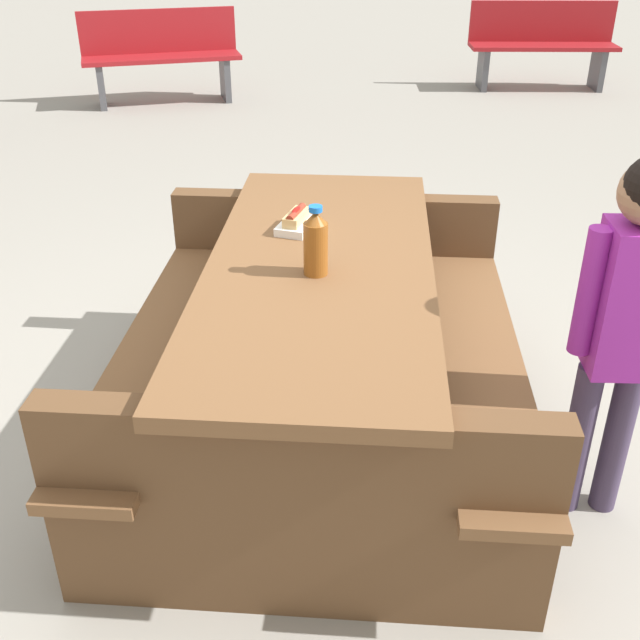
{
  "coord_description": "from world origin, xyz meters",
  "views": [
    {
      "loc": [
        -2.26,
        0.58,
        1.84
      ],
      "look_at": [
        0.0,
        0.0,
        0.52
      ],
      "focal_mm": 42.85,
      "sensor_mm": 36.0,
      "label": 1
    }
  ],
  "objects_px": {
    "child_in_coat": "(628,302)",
    "park_bench_mid": "(161,55)",
    "park_bench_near": "(542,43)",
    "picnic_table": "(320,340)",
    "soda_bottle": "(316,243)",
    "hotdog_tray": "(296,222)"
  },
  "relations": [
    {
      "from": "child_in_coat",
      "to": "park_bench_mid",
      "type": "xyz_separation_m",
      "value": [
        6.16,
        0.94,
        -0.34
      ]
    },
    {
      "from": "park_bench_near",
      "to": "park_bench_mid",
      "type": "distance_m",
      "value": 3.9
    },
    {
      "from": "picnic_table",
      "to": "park_bench_near",
      "type": "bearing_deg",
      "value": -35.54
    },
    {
      "from": "soda_bottle",
      "to": "child_in_coat",
      "type": "xyz_separation_m",
      "value": [
        -0.49,
        -0.82,
        -0.07
      ]
    },
    {
      "from": "park_bench_near",
      "to": "soda_bottle",
      "type": "bearing_deg",
      "value": 144.63
    },
    {
      "from": "soda_bottle",
      "to": "park_bench_near",
      "type": "relative_size",
      "value": 0.15
    },
    {
      "from": "picnic_table",
      "to": "park_bench_mid",
      "type": "xyz_separation_m",
      "value": [
        5.59,
        0.15,
        0.0
      ]
    },
    {
      "from": "soda_bottle",
      "to": "hotdog_tray",
      "type": "distance_m",
      "value": 0.38
    },
    {
      "from": "hotdog_tray",
      "to": "park_bench_mid",
      "type": "distance_m",
      "value": 5.31
    },
    {
      "from": "child_in_coat",
      "to": "picnic_table",
      "type": "bearing_deg",
      "value": 53.92
    },
    {
      "from": "picnic_table",
      "to": "park_bench_near",
      "type": "relative_size",
      "value": 1.39
    },
    {
      "from": "hotdog_tray",
      "to": "child_in_coat",
      "type": "distance_m",
      "value": 1.18
    },
    {
      "from": "child_in_coat",
      "to": "park_bench_mid",
      "type": "distance_m",
      "value": 6.24
    },
    {
      "from": "hotdog_tray",
      "to": "park_bench_mid",
      "type": "relative_size",
      "value": 0.14
    },
    {
      "from": "soda_bottle",
      "to": "park_bench_near",
      "type": "xyz_separation_m",
      "value": [
        5.31,
        -3.77,
        -0.41
      ]
    },
    {
      "from": "child_in_coat",
      "to": "soda_bottle",
      "type": "bearing_deg",
      "value": 59.15
    },
    {
      "from": "park_bench_near",
      "to": "park_bench_mid",
      "type": "xyz_separation_m",
      "value": [
        0.36,
        3.89,
        0.0
      ]
    },
    {
      "from": "picnic_table",
      "to": "hotdog_tray",
      "type": "relative_size",
      "value": 10.22
    },
    {
      "from": "picnic_table",
      "to": "park_bench_mid",
      "type": "height_order",
      "value": "park_bench_mid"
    },
    {
      "from": "hotdog_tray",
      "to": "park_bench_near",
      "type": "xyz_separation_m",
      "value": [
        4.93,
        -3.75,
        -0.33
      ]
    },
    {
      "from": "soda_bottle",
      "to": "child_in_coat",
      "type": "relative_size",
      "value": 0.19
    },
    {
      "from": "hotdog_tray",
      "to": "park_bench_mid",
      "type": "height_order",
      "value": "park_bench_mid"
    }
  ]
}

